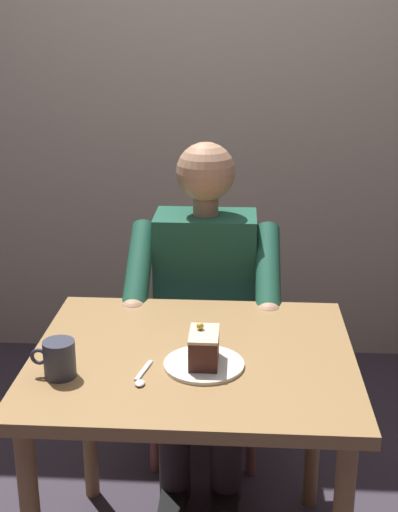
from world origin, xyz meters
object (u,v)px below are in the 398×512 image
object	(u,v)px
dining_table	(193,385)
coffee_cup	(59,358)
cake_slice	(204,347)
seated_person	(204,308)
chair	(207,326)
dessert_spoon	(142,377)

from	to	relation	value
dining_table	coffee_cup	xyz separation A→B (m)	(0.33, 0.15, 0.15)
cake_slice	coffee_cup	bearing A→B (deg)	11.91
dining_table	seated_person	size ratio (longest dim) A/B	0.73
chair	seated_person	xyz separation A→B (m)	(0.00, 0.17, 0.15)
dining_table	dessert_spoon	world-z (taller)	dessert_spoon
chair	dessert_spoon	distance (m)	0.93
seated_person	dessert_spoon	xyz separation A→B (m)	(0.12, 0.71, 0.11)
cake_slice	seated_person	bearing A→B (deg)	-86.89
cake_slice	dessert_spoon	distance (m)	0.18
chair	cake_slice	distance (m)	0.86
dessert_spoon	seated_person	bearing A→B (deg)	-99.70
dining_table	dessert_spoon	distance (m)	0.22
chair	seated_person	distance (m)	0.23
chair	coffee_cup	size ratio (longest dim) A/B	7.53
chair	cake_slice	world-z (taller)	chair
cake_slice	coffee_cup	world-z (taller)	cake_slice
dining_table	seated_person	distance (m)	0.56
chair	cake_slice	size ratio (longest dim) A/B	7.27
dining_table	cake_slice	size ratio (longest dim) A/B	7.31
coffee_cup	dessert_spoon	world-z (taller)	coffee_cup
chair	dessert_spoon	bearing A→B (deg)	82.17
chair	dessert_spoon	xyz separation A→B (m)	(0.12, 0.88, 0.26)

